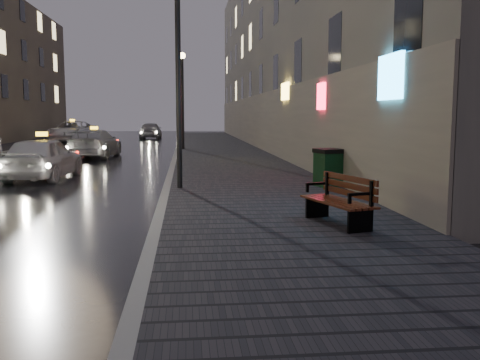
% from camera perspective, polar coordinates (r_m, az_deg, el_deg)
% --- Properties ---
extents(ground, '(120.00, 120.00, 0.00)m').
position_cam_1_polar(ground, '(8.46, -19.66, -7.47)').
color(ground, black).
rests_on(ground, ground).
extents(sidewalk, '(4.60, 58.00, 0.15)m').
position_cam_1_polar(sidewalk, '(29.07, -2.03, 3.09)').
color(sidewalk, black).
rests_on(sidewalk, ground).
extents(curb, '(0.20, 58.00, 0.15)m').
position_cam_1_polar(curb, '(29.02, -6.77, 3.04)').
color(curb, slate).
rests_on(curb, ground).
extents(curb_far, '(0.20, 58.00, 0.15)m').
position_cam_1_polar(curb_far, '(30.51, -23.74, 2.69)').
color(curb_far, slate).
rests_on(curb_far, ground).
extents(building_near, '(1.80, 50.00, 13.00)m').
position_cam_1_polar(building_near, '(33.63, 3.10, 14.59)').
color(building_near, '#605B54').
rests_on(building_near, ground).
extents(lamp_near, '(0.36, 0.36, 5.28)m').
position_cam_1_polar(lamp_near, '(14.02, -6.62, 12.82)').
color(lamp_near, black).
rests_on(lamp_near, sidewalk).
extents(lamp_far, '(0.36, 0.36, 5.28)m').
position_cam_1_polar(lamp_far, '(29.98, -6.15, 9.70)').
color(lamp_far, black).
rests_on(lamp_far, sidewalk).
extents(bench, '(1.01, 1.77, 0.86)m').
position_cam_1_polar(bench, '(9.47, 10.70, -2.09)').
color(bench, black).
rests_on(bench, sidewalk).
extents(trash_bin, '(0.81, 0.81, 1.00)m').
position_cam_1_polar(trash_bin, '(14.41, 9.45, 1.35)').
color(trash_bin, black).
rests_on(trash_bin, sidewalk).
extents(taxi_near, '(1.97, 4.15, 1.37)m').
position_cam_1_polar(taxi_near, '(18.13, -20.29, 2.24)').
color(taxi_near, silver).
rests_on(taxi_near, ground).
extents(taxi_mid, '(2.21, 4.77, 1.35)m').
position_cam_1_polar(taxi_mid, '(26.66, -15.25, 3.79)').
color(taxi_mid, '#BBBCC2').
rests_on(taxi_mid, ground).
extents(taxi_far, '(3.13, 5.87, 1.57)m').
position_cam_1_polar(taxi_far, '(42.23, -17.41, 4.96)').
color(taxi_far, white).
rests_on(taxi_far, ground).
extents(car_far, '(1.79, 4.23, 1.43)m').
position_cam_1_polar(car_far, '(46.17, -9.52, 5.24)').
color(car_far, '#98979F').
rests_on(car_far, ground).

